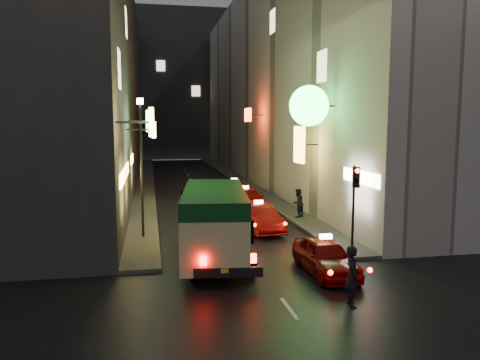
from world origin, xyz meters
TOP-DOWN VIEW (x-y plane):
  - building_left at (-8.00, 33.99)m, footprint 7.50×52.00m
  - building_right at (8.00, 33.99)m, footprint 8.28×52.00m
  - building_far at (0.00, 66.00)m, footprint 30.00×10.00m
  - sidewalk_left at (-4.25, 34.00)m, footprint 1.50×52.00m
  - sidewalk_right at (4.25, 34.00)m, footprint 1.50×52.00m
  - minibus at (-1.45, 9.07)m, footprint 3.11×6.76m
  - taxi_near at (2.16, 6.78)m, footprint 2.02×4.66m
  - taxi_second at (1.37, 13.70)m, footprint 2.59×5.16m
  - taxi_third at (1.67, 18.50)m, footprint 3.02×5.58m
  - taxi_far at (1.90, 23.30)m, footprint 2.06×4.93m
  - pedestrian_crossing at (1.84, 3.84)m, footprint 0.52×0.73m
  - pedestrian_sidewalk at (4.10, 15.90)m, footprint 0.78×0.75m
  - traffic_light at (4.00, 8.47)m, footprint 0.26×0.43m
  - lamp_post at (-4.20, 13.00)m, footprint 0.28×0.28m

SIDE VIEW (x-z plane):
  - sidewalk_left at x=-4.25m, z-range 0.00..0.15m
  - sidewalk_right at x=4.25m, z-range 0.00..0.15m
  - taxi_near at x=2.16m, z-range -0.08..1.55m
  - taxi_far at x=1.90m, z-range -0.08..1.65m
  - taxi_second at x=1.37m, z-range -0.08..1.66m
  - taxi_third at x=1.67m, z-range -0.08..1.77m
  - pedestrian_crossing at x=1.84m, z-range 0.00..2.03m
  - pedestrian_sidewalk at x=4.10m, z-range 0.15..1.93m
  - minibus at x=-1.45m, z-range 0.37..3.17m
  - traffic_light at x=4.00m, z-range 0.94..4.44m
  - lamp_post at x=-4.20m, z-range 0.61..6.84m
  - building_left at x=-8.00m, z-range 0.00..18.00m
  - building_right at x=8.00m, z-range 0.00..18.00m
  - building_far at x=0.00m, z-range 0.00..22.00m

